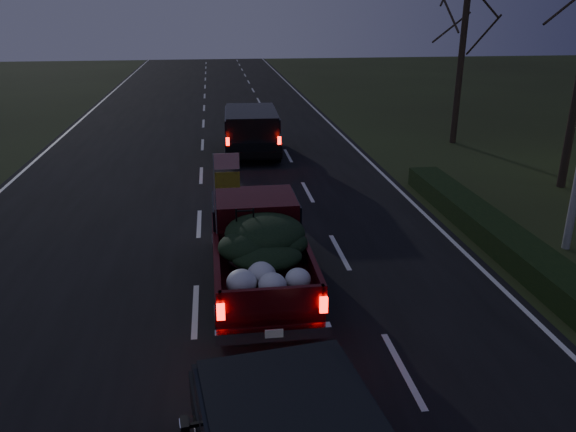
{
  "coord_description": "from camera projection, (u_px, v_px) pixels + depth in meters",
  "views": [
    {
      "loc": [
        0.56,
        -10.33,
        5.89
      ],
      "look_at": [
        2.18,
        1.87,
        1.3
      ],
      "focal_mm": 35.0,
      "sensor_mm": 36.0,
      "label": 1
    }
  ],
  "objects": [
    {
      "name": "ground",
      "position": [
        195.0,
        311.0,
        11.58
      ],
      "size": [
        120.0,
        120.0,
        0.0
      ],
      "primitive_type": "plane",
      "color": "black",
      "rests_on": "ground"
    },
    {
      "name": "road_asphalt",
      "position": [
        195.0,
        311.0,
        11.58
      ],
      "size": [
        14.0,
        120.0,
        0.02
      ],
      "primitive_type": "cube",
      "color": "black",
      "rests_on": "ground"
    },
    {
      "name": "hedge_row",
      "position": [
        487.0,
        227.0,
        15.23
      ],
      "size": [
        1.0,
        10.0,
        0.6
      ],
      "primitive_type": "cube",
      "color": "black",
      "rests_on": "ground"
    },
    {
      "name": "bare_tree_far",
      "position": [
        465.0,
        23.0,
        24.18
      ],
      "size": [
        3.6,
        3.6,
        7.0
      ],
      "color": "black",
      "rests_on": "ground"
    },
    {
      "name": "pickup_truck",
      "position": [
        259.0,
        243.0,
        12.31
      ],
      "size": [
        2.04,
        5.24,
        2.74
      ],
      "rotation": [
        0.0,
        0.0,
        0.0
      ],
      "color": "#39070D",
      "rests_on": "ground"
    },
    {
      "name": "lead_suv",
      "position": [
        251.0,
        127.0,
        23.69
      ],
      "size": [
        2.37,
        5.33,
        1.51
      ],
      "rotation": [
        0.0,
        0.0,
        -0.03
      ],
      "color": "black",
      "rests_on": "ground"
    }
  ]
}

